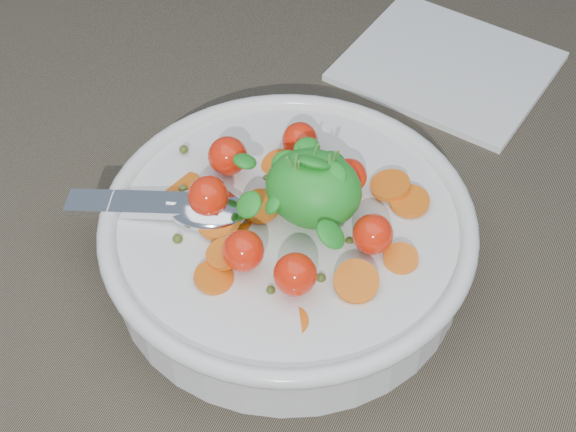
% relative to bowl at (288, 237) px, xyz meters
% --- Properties ---
extents(ground, '(6.00, 6.00, 0.00)m').
position_rel_bowl_xyz_m(ground, '(-0.01, 0.01, -0.03)').
color(ground, brown).
rests_on(ground, ground).
extents(bowl, '(0.26, 0.24, 0.11)m').
position_rel_bowl_xyz_m(bowl, '(0.00, 0.00, 0.00)').
color(bowl, white).
rests_on(bowl, ground).
extents(napkin, '(0.17, 0.16, 0.01)m').
position_rel_bowl_xyz_m(napkin, '(0.03, 0.24, -0.03)').
color(napkin, white).
rests_on(napkin, ground).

